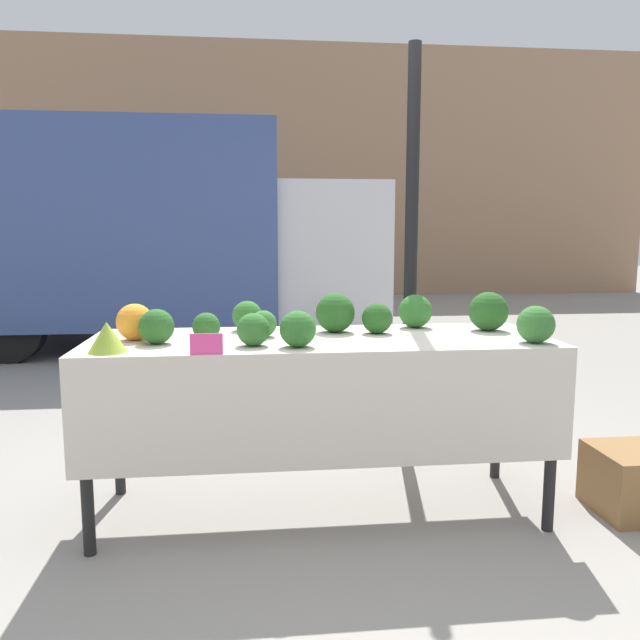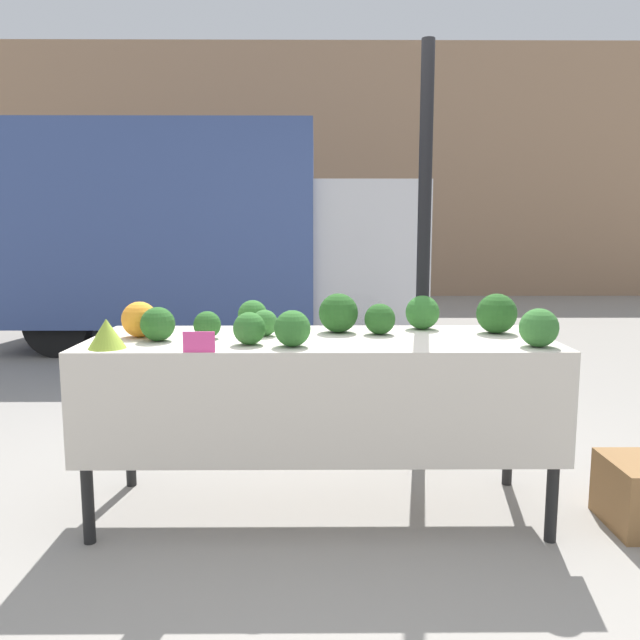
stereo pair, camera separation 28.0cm
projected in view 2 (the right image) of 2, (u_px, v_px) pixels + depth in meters
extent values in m
plane|color=gray|center=(320.00, 510.00, 2.93)|extent=(40.00, 40.00, 0.00)
cube|color=#9E7A5B|center=(316.00, 173.00, 12.70)|extent=(16.00, 0.60, 4.99)
cylinder|color=black|center=(423.00, 262.00, 3.33)|extent=(0.07, 0.07, 2.27)
cube|color=#384C84|center=(165.00, 226.00, 7.27)|extent=(3.46, 2.16, 2.12)
cube|color=silver|center=(365.00, 252.00, 7.33)|extent=(1.21, 1.99, 1.53)
cylinder|color=black|center=(359.00, 324.00, 6.55)|extent=(0.67, 0.22, 0.67)
cylinder|color=black|center=(350.00, 305.00, 8.30)|extent=(0.67, 0.22, 0.67)
cylinder|color=black|center=(58.00, 325.00, 6.53)|extent=(0.67, 0.22, 0.67)
cylinder|color=black|center=(112.00, 305.00, 8.28)|extent=(0.67, 0.22, 0.67)
cube|color=beige|center=(320.00, 341.00, 2.81)|extent=(2.06, 0.72, 0.03)
cube|color=beige|center=(321.00, 415.00, 2.50)|extent=(2.06, 0.01, 0.45)
cylinder|color=black|center=(85.00, 452.00, 2.57)|extent=(0.05, 0.05, 0.79)
cylinder|color=black|center=(555.00, 451.00, 2.58)|extent=(0.05, 0.05, 0.79)
cylinder|color=black|center=(128.00, 411.00, 3.16)|extent=(0.05, 0.05, 0.79)
cylinder|color=black|center=(510.00, 410.00, 3.18)|extent=(0.05, 0.05, 0.79)
sphere|color=orange|center=(140.00, 319.00, 2.82)|extent=(0.16, 0.16, 0.16)
cone|color=#93B238|center=(107.00, 334.00, 2.54)|extent=(0.15, 0.15, 0.12)
sphere|color=#285B23|center=(207.00, 325.00, 2.78)|extent=(0.12, 0.12, 0.12)
sphere|color=#2D6628|center=(253.00, 315.00, 3.04)|extent=(0.14, 0.14, 0.14)
sphere|color=#23511E|center=(380.00, 319.00, 2.89)|extent=(0.14, 0.14, 0.14)
sphere|color=#23511E|center=(497.00, 314.00, 2.92)|extent=(0.19, 0.19, 0.19)
sphere|color=#2D6628|center=(292.00, 328.00, 2.58)|extent=(0.15, 0.15, 0.15)
sphere|color=#285B23|center=(158.00, 324.00, 2.71)|extent=(0.15, 0.15, 0.15)
sphere|color=#2D6628|center=(422.00, 312.00, 3.05)|extent=(0.17, 0.17, 0.17)
sphere|color=#336B2D|center=(539.00, 328.00, 2.57)|extent=(0.16, 0.16, 0.16)
sphere|color=#23511E|center=(338.00, 313.00, 2.94)|extent=(0.19, 0.19, 0.19)
sphere|color=#336B2D|center=(265.00, 323.00, 2.85)|extent=(0.12, 0.12, 0.12)
sphere|color=#2D6628|center=(249.00, 328.00, 2.63)|extent=(0.14, 0.14, 0.14)
cube|color=#EF4793|center=(199.00, 342.00, 2.46)|extent=(0.13, 0.01, 0.08)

